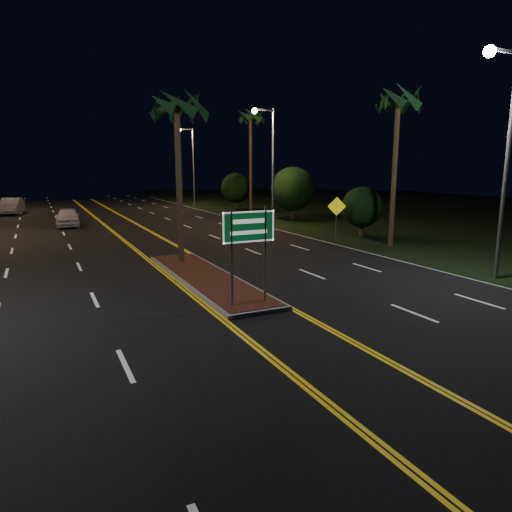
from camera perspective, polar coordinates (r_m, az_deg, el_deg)
ground at (r=12.84m, az=4.44°, el=-9.85°), size 120.00×120.00×0.00m
grass_right at (r=50.72m, az=19.85°, el=5.23°), size 40.00×110.00×0.01m
median_island at (r=18.93m, az=-6.25°, el=-2.74°), size 2.25×10.25×0.17m
highway_sign at (r=14.65m, az=-0.92°, el=2.52°), size 1.80×0.08×3.20m
streetlight_right_near at (r=20.79m, az=28.49°, el=12.74°), size 1.91×0.44×9.00m
streetlight_right_mid at (r=36.42m, az=1.60°, el=12.75°), size 1.91×0.44×9.00m
streetlight_right_far at (r=54.96m, az=-8.23°, el=12.07°), size 1.91×0.44×9.00m
palm_median at (r=21.89m, az=-9.90°, el=17.98°), size 2.40×2.40×8.30m
palm_right_near at (r=27.79m, az=17.40°, el=18.09°), size 2.40×2.40×9.30m
palm_right_far at (r=44.78m, az=-0.68°, el=16.91°), size 2.40×2.40×10.30m
shrub_near at (r=31.35m, az=13.09°, el=5.96°), size 2.70×2.70×3.30m
shrub_mid at (r=39.83m, az=4.62°, el=8.36°), size 3.78×3.78×4.62m
shrub_far at (r=50.48m, az=-2.54°, el=8.50°), size 3.24×3.24×3.96m
car_near at (r=38.80m, az=-22.50°, el=4.70°), size 2.51×5.22×1.69m
car_far at (r=51.35m, az=-28.27°, el=5.66°), size 3.15×5.82×1.84m
warning_sign at (r=29.01m, az=10.03°, el=5.42°), size 1.06×0.51×2.75m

